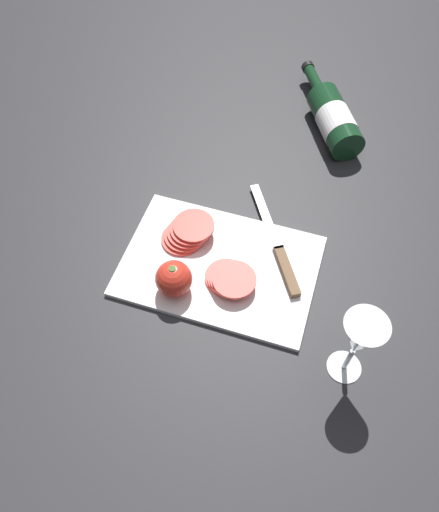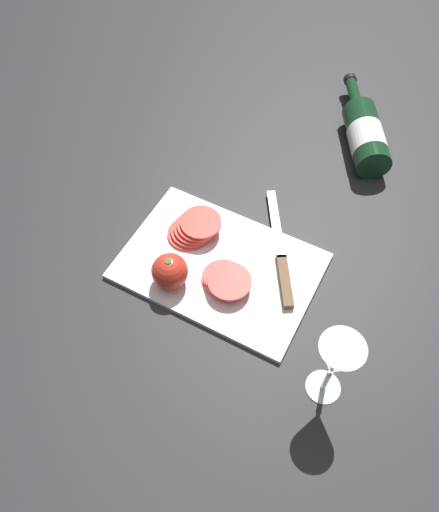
{
  "view_description": "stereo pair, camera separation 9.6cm",
  "coord_description": "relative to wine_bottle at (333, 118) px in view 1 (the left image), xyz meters",
  "views": [
    {
      "loc": [
        0.18,
        -0.49,
        0.84
      ],
      "look_at": [
        0.02,
        0.01,
        0.04
      ],
      "focal_mm": 35.0,
      "sensor_mm": 36.0,
      "label": 1
    },
    {
      "loc": [
        0.27,
        -0.46,
        0.84
      ],
      "look_at": [
        0.02,
        0.01,
        0.04
      ],
      "focal_mm": 35.0,
      "sensor_mm": 36.0,
      "label": 2
    }
  ],
  "objects": [
    {
      "name": "wine_bottle",
      "position": [
        0.0,
        0.0,
        0.0
      ],
      "size": [
        0.2,
        0.29,
        0.08
      ],
      "color": "#14381E",
      "rests_on": "ground_plane"
    },
    {
      "name": "cutting_board",
      "position": [
        -0.14,
        -0.46,
        -0.03
      ],
      "size": [
        0.38,
        0.26,
        0.01
      ],
      "color": "white",
      "rests_on": "ground_plane"
    },
    {
      "name": "ground_plane",
      "position": [
        -0.15,
        -0.47,
        -0.04
      ],
      "size": [
        3.0,
        3.0,
        0.0
      ],
      "primitive_type": "plane",
      "color": "#28282B"
    },
    {
      "name": "tomato_slice_stack_far",
      "position": [
        -0.22,
        -0.41,
        -0.01
      ],
      "size": [
        0.1,
        0.11,
        0.03
      ],
      "color": "#D63D33",
      "rests_on": "cutting_board"
    },
    {
      "name": "knife",
      "position": [
        -0.02,
        -0.41,
        -0.02
      ],
      "size": [
        0.17,
        0.26,
        0.01
      ],
      "rotation": [
        0.0,
        0.0,
        2.12
      ],
      "color": "silver",
      "rests_on": "cutting_board"
    },
    {
      "name": "tomato_slice_stack_near",
      "position": [
        -0.11,
        -0.49,
        -0.02
      ],
      "size": [
        0.1,
        0.09,
        0.02
      ],
      "color": "#D63D33",
      "rests_on": "cutting_board"
    },
    {
      "name": "wine_glass",
      "position": [
        0.14,
        -0.59,
        0.08
      ],
      "size": [
        0.07,
        0.07,
        0.17
      ],
      "color": "silver",
      "rests_on": "ground_plane"
    },
    {
      "name": "whole_tomato",
      "position": [
        -0.2,
        -0.53,
        0.01
      ],
      "size": [
        0.07,
        0.07,
        0.07
      ],
      "color": "red",
      "rests_on": "cutting_board"
    }
  ]
}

